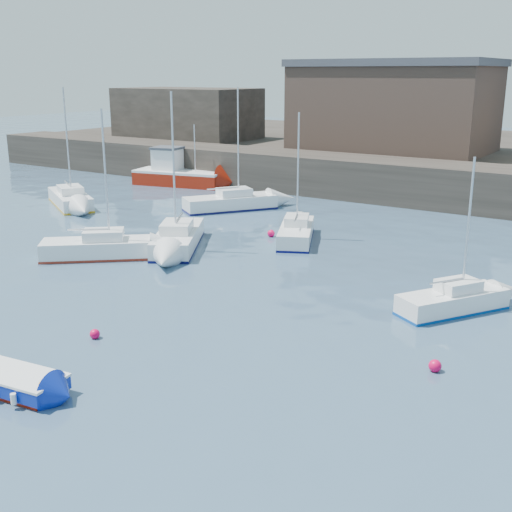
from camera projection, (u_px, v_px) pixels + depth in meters
The scene contains 16 objects.
water at pixel (37, 397), 19.08m from camera, with size 220.00×220.00×0.00m, color #2D4760.
quay_wall at pixel (427, 184), 46.87m from camera, with size 90.00×5.00×3.00m, color #28231E.
land_strip at pixel (489, 158), 61.41m from camera, with size 90.00×32.00×2.80m, color #28231E.
warehouse at pixel (394, 105), 55.06m from camera, with size 16.40×10.40×7.60m.
bldg_west at pixel (187, 113), 66.15m from camera, with size 14.00×8.00×5.00m.
blue_dinghy at pixel (13, 381), 19.35m from camera, with size 3.49×1.97×0.64m.
fishing_boat at pixel (177, 173), 55.00m from camera, with size 8.25×4.49×5.17m.
sailboat_a at pixel (99, 248), 33.38m from camera, with size 5.69×5.21×7.62m.
sailboat_b at pixel (178, 238), 35.33m from camera, with size 5.11×6.68×8.40m.
sailboat_c at pixel (453, 300), 25.80m from camera, with size 3.79×4.80×6.21m.
sailboat_e at pixel (70, 199), 46.36m from camera, with size 6.65×5.11×8.37m.
sailboat_f at pixel (296, 232), 36.80m from camera, with size 3.97×5.76×7.20m.
sailboat_h at pixel (231, 202), 45.13m from camera, with size 5.44×6.51×8.37m.
buoy_near at pixel (95, 338), 23.31m from camera, with size 0.37×0.37×0.37m, color #E20745.
buoy_mid at pixel (435, 371), 20.74m from camera, with size 0.42×0.42×0.42m, color #E20745.
buoy_far at pixel (271, 237), 37.78m from camera, with size 0.43×0.43×0.43m, color #E20745.
Camera 1 is at (14.85, -10.84, 9.29)m, focal length 45.00 mm.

